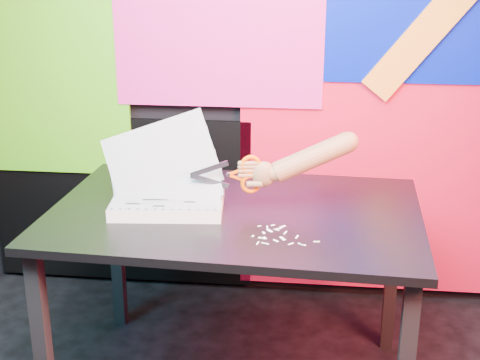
# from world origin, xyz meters

# --- Properties ---
(room) EXTENTS (3.01, 3.01, 2.71)m
(room) POSITION_xyz_m (0.00, 0.00, 1.35)
(room) COLOR black
(room) RESTS_ON ground
(backdrop) EXTENTS (2.88, 0.05, 2.08)m
(backdrop) POSITION_xyz_m (0.06, 1.46, 0.96)
(backdrop) COLOR red
(backdrop) RESTS_ON ground
(work_table) EXTENTS (1.36, 0.95, 0.75)m
(work_table) POSITION_xyz_m (-0.08, 0.67, 0.67)
(work_table) COLOR black
(work_table) RESTS_ON ground
(printout_stack) EXTENTS (0.47, 0.32, 0.37)m
(printout_stack) POSITION_xyz_m (-0.32, 0.66, 0.78)
(printout_stack) COLOR beige
(printout_stack) RESTS_ON work_table
(scissors) EXTENTS (0.25, 0.05, 0.14)m
(scissors) POSITION_xyz_m (-0.04, 0.68, 0.88)
(scissors) COLOR silver
(scissors) RESTS_ON printout_stack
(hand_forearm) EXTENTS (0.41, 0.12, 0.20)m
(hand_forearm) POSITION_xyz_m (0.16, 0.71, 0.93)
(hand_forearm) COLOR #8F5E3F
(hand_forearm) RESTS_ON work_table
(paper_clippings) EXTENTS (0.22, 0.17, 0.00)m
(paper_clippings) POSITION_xyz_m (0.08, 0.46, 0.75)
(paper_clippings) COLOR white
(paper_clippings) RESTS_ON work_table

